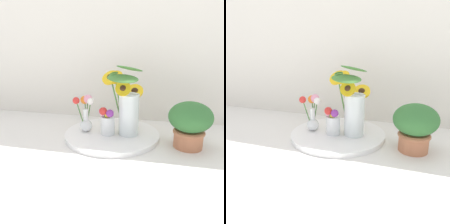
{
  "view_description": "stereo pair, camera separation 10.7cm",
  "coord_description": "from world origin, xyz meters",
  "views": [
    {
      "loc": [
        0.21,
        -0.92,
        0.43
      ],
      "look_at": [
        -0.01,
        0.08,
        0.13
      ],
      "focal_mm": 35.0,
      "sensor_mm": 36.0,
      "label": 1
    },
    {
      "loc": [
        0.32,
        -0.89,
        0.43
      ],
      "look_at": [
        -0.01,
        0.08,
        0.13
      ],
      "focal_mm": 35.0,
      "sensor_mm": 36.0,
      "label": 2
    }
  ],
  "objects": [
    {
      "name": "serving_tray",
      "position": [
        -0.01,
        0.08,
        0.01
      ],
      "size": [
        0.47,
        0.47,
        0.02
      ],
      "color": "white",
      "rests_on": "ground_plane"
    },
    {
      "name": "vase_small_center",
      "position": [
        -0.03,
        0.05,
        0.09
      ],
      "size": [
        0.08,
        0.08,
        0.14
      ],
      "color": "white",
      "rests_on": "serving_tray"
    },
    {
      "name": "mason_jar_sunflowers",
      "position": [
        0.06,
        0.08,
        0.16
      ],
      "size": [
        0.22,
        0.23,
        0.34
      ],
      "color": "silver",
      "rests_on": "serving_tray"
    },
    {
      "name": "vase_bulb_right",
      "position": [
        -0.15,
        0.07,
        0.12
      ],
      "size": [
        0.09,
        0.1,
        0.18
      ],
      "color": "white",
      "rests_on": "serving_tray"
    },
    {
      "name": "potted_plant",
      "position": [
        0.35,
        0.03,
        0.12
      ],
      "size": [
        0.19,
        0.19,
        0.21
      ],
      "color": "#B7704C",
      "rests_on": "ground_plane"
    },
    {
      "name": "ground_plane",
      "position": [
        0.0,
        0.0,
        0.0
      ],
      "size": [
        6.0,
        6.0,
        0.0
      ],
      "primitive_type": "plane",
      "color": "silver"
    }
  ]
}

